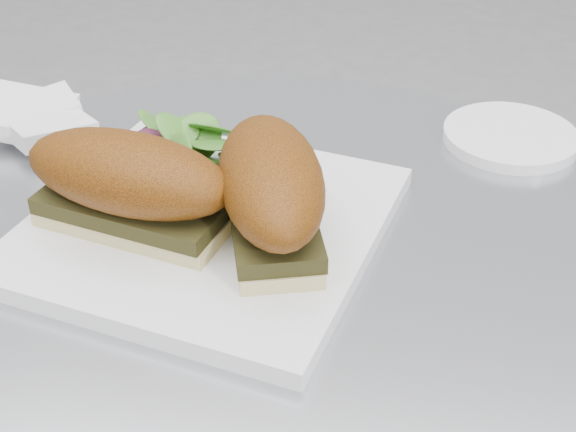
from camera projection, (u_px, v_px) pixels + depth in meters
The scene contains 6 objects.
plate at pixel (207, 225), 0.66m from camera, with size 0.28×0.28×0.02m, color white.
sandwich_left at pixel (129, 182), 0.62m from camera, with size 0.19×0.12×0.08m.
sandwich_right at pixel (271, 188), 0.62m from camera, with size 0.13×0.19×0.08m.
salad at pixel (184, 139), 0.72m from camera, with size 0.11×0.11×0.05m, color #549430, non-canonical shape.
napkin at pixel (34, 126), 0.80m from camera, with size 0.13×0.13×0.02m, color white, non-canonical shape.
saucer at pixel (510, 136), 0.79m from camera, with size 0.13×0.13×0.01m, color white.
Camera 1 is at (0.10, -0.50, 1.12)m, focal length 50.00 mm.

